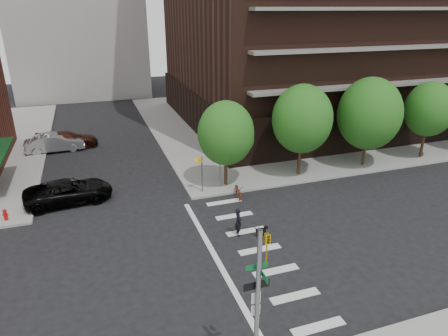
{
  "coord_description": "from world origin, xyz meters",
  "views": [
    {
      "loc": [
        -4.85,
        -16.84,
        12.28
      ],
      "look_at": [
        3.0,
        6.0,
        2.5
      ],
      "focal_mm": 32.0,
      "sensor_mm": 36.0,
      "label": 1
    }
  ],
  "objects_px": {
    "parked_car_silver": "(55,143)",
    "scooter": "(238,190)",
    "fire_hydrant": "(5,214)",
    "parked_car_black": "(69,192)",
    "traffic_signal": "(258,321)",
    "dog_walker": "(238,222)",
    "parked_car_maroon": "(67,140)"
  },
  "relations": [
    {
      "from": "parked_car_silver",
      "to": "scooter",
      "type": "bearing_deg",
      "value": -141.5
    },
    {
      "from": "traffic_signal",
      "to": "dog_walker",
      "type": "bearing_deg",
      "value": 72.72
    },
    {
      "from": "parked_car_black",
      "to": "parked_car_silver",
      "type": "bearing_deg",
      "value": 1.13
    },
    {
      "from": "parked_car_black",
      "to": "parked_car_maroon",
      "type": "relative_size",
      "value": 1.05
    },
    {
      "from": "fire_hydrant",
      "to": "parked_car_black",
      "type": "distance_m",
      "value": 4.0
    },
    {
      "from": "parked_car_black",
      "to": "parked_car_silver",
      "type": "relative_size",
      "value": 1.11
    },
    {
      "from": "fire_hydrant",
      "to": "parked_car_black",
      "type": "bearing_deg",
      "value": 23.76
    },
    {
      "from": "parked_car_black",
      "to": "scooter",
      "type": "bearing_deg",
      "value": -110.48
    },
    {
      "from": "parked_car_black",
      "to": "parked_car_maroon",
      "type": "height_order",
      "value": "parked_car_black"
    },
    {
      "from": "traffic_signal",
      "to": "dog_walker",
      "type": "distance_m",
      "value": 9.92
    },
    {
      "from": "parked_car_maroon",
      "to": "fire_hydrant",
      "type": "bearing_deg",
      "value": 163.94
    },
    {
      "from": "fire_hydrant",
      "to": "parked_car_maroon",
      "type": "xyz_separation_m",
      "value": [
        3.35,
        13.57,
        0.23
      ]
    },
    {
      "from": "fire_hydrant",
      "to": "dog_walker",
      "type": "relative_size",
      "value": 0.43
    },
    {
      "from": "fire_hydrant",
      "to": "parked_car_silver",
      "type": "distance_m",
      "value": 13.12
    },
    {
      "from": "scooter",
      "to": "dog_walker",
      "type": "bearing_deg",
      "value": -102.38
    },
    {
      "from": "parked_car_silver",
      "to": "scooter",
      "type": "xyz_separation_m",
      "value": [
        12.4,
        -14.21,
        -0.36
      ]
    },
    {
      "from": "parked_car_silver",
      "to": "parked_car_maroon",
      "type": "bearing_deg",
      "value": -60.63
    },
    {
      "from": "traffic_signal",
      "to": "parked_car_maroon",
      "type": "distance_m",
      "value": 29.69
    },
    {
      "from": "fire_hydrant",
      "to": "parked_car_silver",
      "type": "xyz_separation_m",
      "value": [
        2.3,
        12.91,
        0.29
      ]
    },
    {
      "from": "parked_car_maroon",
      "to": "dog_walker",
      "type": "xyz_separation_m",
      "value": [
        9.58,
        -19.55,
        0.07
      ]
    },
    {
      "from": "fire_hydrant",
      "to": "dog_walker",
      "type": "height_order",
      "value": "dog_walker"
    },
    {
      "from": "dog_walker",
      "to": "scooter",
      "type": "bearing_deg",
      "value": -18.24
    },
    {
      "from": "traffic_signal",
      "to": "fire_hydrant",
      "type": "relative_size",
      "value": 8.2
    },
    {
      "from": "traffic_signal",
      "to": "fire_hydrant",
      "type": "bearing_deg",
      "value": 123.26
    },
    {
      "from": "dog_walker",
      "to": "fire_hydrant",
      "type": "bearing_deg",
      "value": 67.67
    },
    {
      "from": "parked_car_maroon",
      "to": "dog_walker",
      "type": "distance_m",
      "value": 21.77
    },
    {
      "from": "traffic_signal",
      "to": "parked_car_black",
      "type": "bearing_deg",
      "value": 110.66
    },
    {
      "from": "scooter",
      "to": "parked_car_black",
      "type": "bearing_deg",
      "value": 173.61
    },
    {
      "from": "parked_car_maroon",
      "to": "dog_walker",
      "type": "relative_size",
      "value": 3.15
    },
    {
      "from": "traffic_signal",
      "to": "dog_walker",
      "type": "xyz_separation_m",
      "value": [
        2.9,
        9.31,
        -1.85
      ]
    },
    {
      "from": "fire_hydrant",
      "to": "parked_car_silver",
      "type": "height_order",
      "value": "parked_car_silver"
    },
    {
      "from": "traffic_signal",
      "to": "dog_walker",
      "type": "height_order",
      "value": "traffic_signal"
    }
  ]
}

